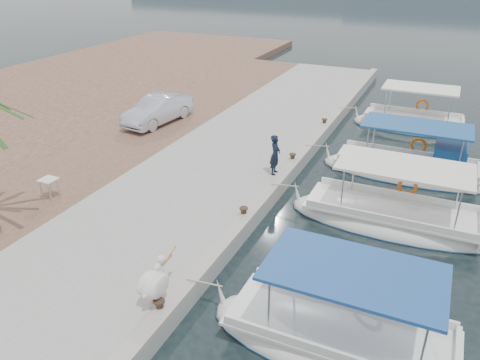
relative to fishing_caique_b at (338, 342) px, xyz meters
name	(u,v)px	position (x,y,z in m)	size (l,w,h in m)	color
ground	(234,255)	(-3.79, 2.31, -0.12)	(400.00, 400.00, 0.00)	black
concrete_quay	(220,169)	(-6.79, 7.31, 0.13)	(6.00, 40.00, 0.50)	gray
quay_curb	(283,174)	(-4.01, 7.31, 0.44)	(0.44, 40.00, 0.12)	#9B968A
cobblestone_strip	(122,150)	(-11.79, 7.31, 0.13)	(4.00, 40.00, 0.50)	brown
fishing_caique_b	(338,342)	(0.00, 0.00, 0.00)	(6.41, 2.45, 2.83)	silver
fishing_caique_c	(391,221)	(0.29, 6.17, 0.00)	(6.99, 2.38, 2.83)	silver
fishing_caique_d	(408,171)	(0.36, 10.46, 0.07)	(6.92, 2.23, 2.83)	silver
fishing_caique_e	(411,126)	(-0.15, 16.58, 0.00)	(6.10, 2.32, 2.83)	silver
mooring_bollards	(244,211)	(-4.14, 3.81, 0.57)	(0.28, 20.28, 0.33)	black
pelican	(155,283)	(-4.39, -0.96, 0.98)	(0.54, 1.50, 1.17)	tan
fisherman	(275,155)	(-4.39, 7.36, 1.18)	(0.59, 0.38, 1.61)	black
parked_car	(158,110)	(-11.98, 10.66, 1.06)	(1.45, 4.17, 1.37)	silver
folding_table	(49,184)	(-10.92, 2.18, 0.90)	(0.55, 0.55, 0.73)	silver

